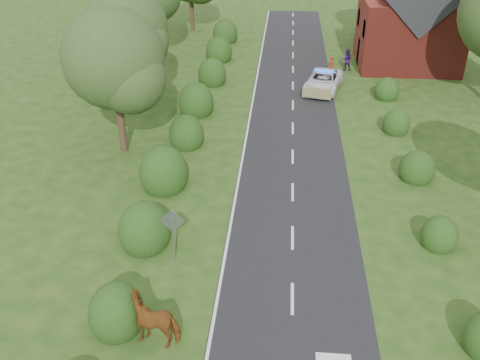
# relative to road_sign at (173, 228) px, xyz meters

# --- Properties ---
(ground) EXTENTS (120.00, 120.00, 0.00)m
(ground) POSITION_rel_road_sign_xyz_m (5.00, -2.00, -1.65)
(ground) COLOR #1F4713
(road) EXTENTS (6.00, 70.00, 0.02)m
(road) POSITION_rel_road_sign_xyz_m (5.00, 13.00, -1.64)
(road) COLOR black
(road) RESTS_ON ground
(road_markings) EXTENTS (4.96, 70.00, 0.01)m
(road_markings) POSITION_rel_road_sign_xyz_m (3.40, 10.93, -1.63)
(road_markings) COLOR white
(road_markings) RESTS_ON road
(hedgerow_left) EXTENTS (2.75, 50.41, 3.00)m
(hedgerow_left) POSITION_rel_road_sign_xyz_m (-1.51, 9.69, -0.91)
(hedgerow_left) COLOR black
(hedgerow_left) RESTS_ON ground
(hedgerow_right) EXTENTS (2.10, 45.78, 2.10)m
(hedgerow_right) POSITION_rel_road_sign_xyz_m (11.60, 9.21, -1.10)
(hedgerow_right) COLOR black
(hedgerow_right) RESTS_ON ground
(tree_left_a) EXTENTS (5.74, 5.60, 8.38)m
(tree_left_a) POSITION_rel_road_sign_xyz_m (-4.75, 9.86, 3.69)
(tree_left_a) COLOR #332316
(tree_left_a) RESTS_ON ground
(tree_left_b) EXTENTS (5.74, 5.60, 8.07)m
(tree_left_b) POSITION_rel_road_sign_xyz_m (-6.25, 17.86, 3.39)
(tree_left_b) COLOR #332316
(tree_left_b) RESTS_ON ground
(road_sign) EXTENTS (1.06, 0.08, 2.53)m
(road_sign) POSITION_rel_road_sign_xyz_m (0.00, 0.00, 0.00)
(road_sign) COLOR gray
(road_sign) RESTS_ON ground
(house) EXTENTS (8.00, 7.40, 9.17)m
(house) POSITION_rel_road_sign_xyz_m (14.49, 28.00, 2.13)
(house) COLOR maroon
(house) RESTS_ON ground
(cow) EXTENTS (2.32, 1.39, 1.57)m
(cow) POSITION_rel_road_sign_xyz_m (0.24, -4.35, -0.87)
(cow) COLOR #5E2E0D
(cow) RESTS_ON ground
(police_van) EXTENTS (3.45, 5.50, 1.56)m
(police_van) POSITION_rel_road_sign_xyz_m (7.26, 21.30, -0.95)
(police_van) COLOR white
(police_van) RESTS_ON ground
(pedestrian_red) EXTENTS (0.69, 0.67, 1.60)m
(pedestrian_red) POSITION_rel_road_sign_xyz_m (8.04, 24.76, -0.85)
(pedestrian_red) COLOR maroon
(pedestrian_red) RESTS_ON ground
(pedestrian_purple) EXTENTS (0.89, 0.70, 1.78)m
(pedestrian_purple) POSITION_rel_road_sign_xyz_m (9.40, 26.22, -0.76)
(pedestrian_purple) COLOR #2F114F
(pedestrian_purple) RESTS_ON ground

